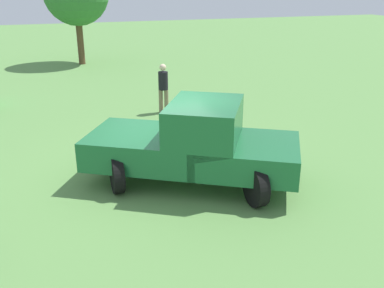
% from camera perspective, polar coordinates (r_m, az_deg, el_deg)
% --- Properties ---
extents(ground_plane, '(80.00, 80.00, 0.00)m').
position_cam_1_polar(ground_plane, '(10.27, -3.50, -3.46)').
color(ground_plane, '#5B8C47').
extents(pickup_truck, '(3.95, 4.87, 1.83)m').
position_cam_1_polar(pickup_truck, '(9.28, 0.70, 0.26)').
color(pickup_truck, black).
rests_on(pickup_truck, ground_plane).
extents(person_visitor, '(0.45, 0.45, 1.66)m').
position_cam_1_polar(person_visitor, '(14.52, -3.83, 7.70)').
color(person_visitor, '#7A6B51').
rests_on(person_visitor, ground_plane).
extents(traffic_cone, '(0.32, 0.32, 0.55)m').
position_cam_1_polar(traffic_cone, '(13.51, 4.29, 3.80)').
color(traffic_cone, orange).
rests_on(traffic_cone, ground_plane).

